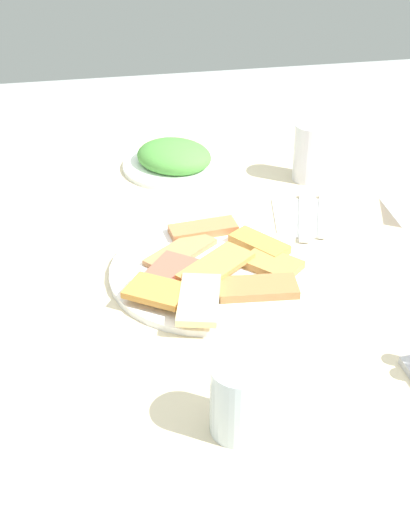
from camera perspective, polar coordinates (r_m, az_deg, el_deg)
dining_table at (r=1.34m, az=-0.20°, el=-3.75°), size 1.12×0.79×0.70m
pide_platter at (r=1.27m, az=0.47°, el=-1.09°), size 0.35×0.34×0.04m
salad_plate_greens at (r=1.63m, az=-2.36°, el=7.38°), size 0.22×0.22×0.06m
soda_can at (r=1.58m, az=7.93°, el=7.78°), size 0.07×0.07×0.12m
drinking_glass at (r=0.97m, az=2.64°, el=-10.77°), size 0.08×0.08×0.10m
paper_napkin at (r=1.46m, az=8.18°, el=2.89°), size 0.17×0.17×0.00m
fork at (r=1.45m, az=7.51°, el=2.97°), size 0.18×0.07×0.00m
spoon at (r=1.46m, az=8.86°, el=3.08°), size 0.16×0.07×0.00m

